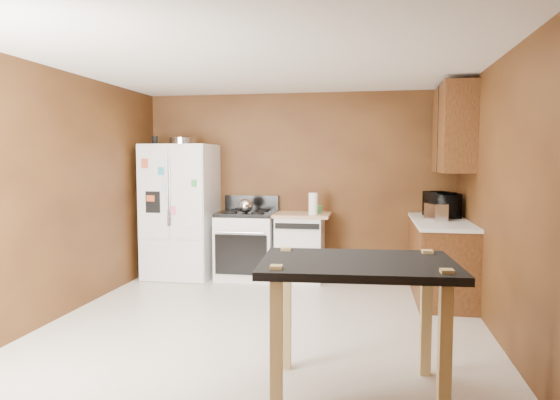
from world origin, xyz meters
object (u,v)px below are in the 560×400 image
(pen_cup, at_px, (155,140))
(toaster, at_px, (436,212))
(roasting_pan, at_px, (183,141))
(paper_towel, at_px, (313,204))
(green_canister, at_px, (318,209))
(refrigerator, at_px, (181,211))
(dishwasher, at_px, (300,246))
(island, at_px, (357,280))
(kettle, at_px, (246,206))
(gas_range, at_px, (247,244))
(microwave, at_px, (442,206))

(pen_cup, height_order, toaster, pen_cup)
(roasting_pan, distance_m, paper_towel, 1.95)
(pen_cup, bearing_deg, roasting_pan, 11.85)
(pen_cup, height_order, green_canister, pen_cup)
(refrigerator, height_order, dishwasher, refrigerator)
(pen_cup, height_order, island, pen_cup)
(toaster, bearing_deg, island, -130.01)
(roasting_pan, bearing_deg, kettle, -6.52)
(toaster, bearing_deg, roasting_pan, 149.39)
(green_canister, xyz_separation_m, island, (0.59, -3.14, -0.17))
(green_canister, bearing_deg, roasting_pan, -177.02)
(roasting_pan, height_order, gas_range, roasting_pan)
(paper_towel, height_order, dishwasher, paper_towel)
(pen_cup, relative_size, toaster, 0.43)
(island, bearing_deg, toaster, 71.94)
(paper_towel, distance_m, island, 3.08)
(island, bearing_deg, pen_cup, 133.17)
(toaster, bearing_deg, dishwasher, 139.68)
(toaster, xyz_separation_m, microwave, (0.11, 0.37, 0.04))
(roasting_pan, relative_size, island, 0.27)
(roasting_pan, height_order, microwave, roasting_pan)
(refrigerator, bearing_deg, toaster, -8.04)
(microwave, bearing_deg, refrigerator, 67.99)
(kettle, distance_m, green_canister, 0.96)
(kettle, height_order, refrigerator, refrigerator)
(roasting_pan, distance_m, gas_range, 1.64)
(gas_range, xyz_separation_m, dishwasher, (0.72, 0.02, -0.01))
(refrigerator, bearing_deg, microwave, -1.58)
(kettle, bearing_deg, toaster, -9.46)
(paper_towel, relative_size, microwave, 0.56)
(kettle, bearing_deg, green_canister, 11.87)
(microwave, xyz_separation_m, island, (-0.94, -2.92, -0.26))
(green_canister, relative_size, toaster, 0.41)
(pen_cup, height_order, gas_range, pen_cup)
(refrigerator, distance_m, dishwasher, 1.69)
(toaster, distance_m, gas_range, 2.49)
(island, bearing_deg, paper_towel, 102.01)
(paper_towel, bearing_deg, dishwasher, 151.36)
(refrigerator, height_order, island, refrigerator)
(microwave, bearing_deg, green_canister, 61.44)
(dishwasher, bearing_deg, green_canister, 9.87)
(paper_towel, bearing_deg, refrigerator, 179.55)
(paper_towel, bearing_deg, roasting_pan, 178.55)
(roasting_pan, relative_size, microwave, 0.74)
(pen_cup, distance_m, toaster, 3.74)
(paper_towel, relative_size, island, 0.20)
(gas_range, bearing_deg, dishwasher, 1.94)
(refrigerator, distance_m, island, 3.89)
(microwave, height_order, refrigerator, refrigerator)
(green_canister, height_order, microwave, microwave)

